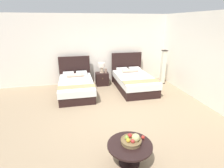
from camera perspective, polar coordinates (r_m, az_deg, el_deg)
The scene contains 12 objects.
ground_plane at distance 5.20m, azimuth 2.29°, elevation -10.35°, with size 9.55×10.15×0.02m, color #9D8465.
wall_back at distance 7.82m, azimuth -3.78°, elevation 10.92°, with size 9.55×0.12×2.86m, color white.
wall_side_right at distance 6.42m, azimuth 28.27°, elevation 6.86°, with size 0.12×5.75×2.86m, color white.
bed_near_window at distance 6.80m, azimuth -11.30°, elevation -0.61°, with size 1.25×2.16×1.22m.
bed_near_corner at distance 7.17m, azimuth 6.85°, elevation 0.88°, with size 1.33×2.17×1.29m.
nightstand at distance 7.58m, azimuth -3.19°, elevation 1.63°, with size 0.52×0.43×0.54m.
table_lamp at distance 7.45m, azimuth -3.29°, elevation 5.57°, with size 0.27×0.27×0.42m.
vase at distance 7.47m, azimuth -2.01°, elevation 4.20°, with size 0.11×0.11×0.17m.
coffee_table at distance 3.55m, azimuth 5.64°, elevation -19.70°, with size 0.84×0.84×0.43m.
fruit_bowl at distance 3.49m, azimuth 6.31°, elevation -17.23°, with size 0.39×0.39×0.21m.
loose_apple at distance 3.64m, azimuth 9.80°, elevation -16.33°, with size 0.07×0.07×0.07m.
floor_lamp_corner at distance 7.98m, azimuth 15.92°, elevation 5.16°, with size 0.21×0.21×1.43m.
Camera 1 is at (-1.18, -4.37, 2.56)m, focal length 28.81 mm.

